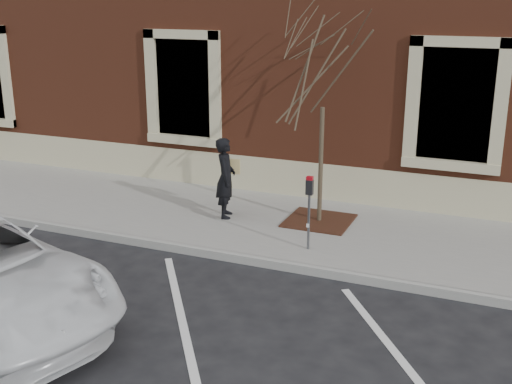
% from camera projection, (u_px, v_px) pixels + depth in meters
% --- Properties ---
extents(ground, '(120.00, 120.00, 0.00)m').
position_uv_depth(ground, '(243.00, 262.00, 11.18)').
color(ground, '#28282B').
rests_on(ground, ground).
extents(sidewalk_near, '(40.00, 3.50, 0.15)m').
position_uv_depth(sidewalk_near, '(278.00, 225.00, 12.70)').
color(sidewalk_near, '#9B9992').
rests_on(sidewalk_near, ground).
extents(curb_near, '(40.00, 0.12, 0.15)m').
position_uv_depth(curb_near, '(242.00, 259.00, 11.11)').
color(curb_near, '#9E9E99').
rests_on(curb_near, ground).
extents(parking_stripes, '(28.00, 4.40, 0.01)m').
position_uv_depth(parking_stripes, '(181.00, 318.00, 9.24)').
color(parking_stripes, silver).
rests_on(parking_stripes, ground).
extents(building_civic, '(40.00, 8.62, 8.00)m').
position_uv_depth(building_civic, '(361.00, 12.00, 16.81)').
color(building_civic, brown).
rests_on(building_civic, ground).
extents(man, '(0.57, 0.69, 1.62)m').
position_uv_depth(man, '(226.00, 178.00, 12.75)').
color(man, black).
rests_on(man, sidewalk_near).
extents(parking_meter, '(0.12, 0.09, 1.33)m').
position_uv_depth(parking_meter, '(309.00, 199.00, 11.06)').
color(parking_meter, '#595B60').
rests_on(parking_meter, sidewalk_near).
extents(tree_grate, '(1.25, 1.25, 0.03)m').
position_uv_depth(tree_grate, '(319.00, 221.00, 12.70)').
color(tree_grate, '#411D15').
rests_on(tree_grate, sidewalk_near).
extents(sapling, '(2.49, 2.49, 4.14)m').
position_uv_depth(sapling, '(324.00, 74.00, 11.85)').
color(sapling, brown).
rests_on(sapling, sidewalk_near).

